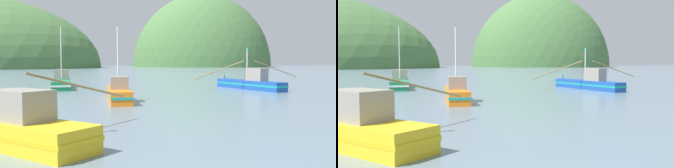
{
  "view_description": "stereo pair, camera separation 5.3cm",
  "coord_description": "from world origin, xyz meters",
  "views": [
    {
      "loc": [
        -6.2,
        -2.99,
        3.24
      ],
      "look_at": [
        -1.0,
        26.61,
        1.4
      ],
      "focal_mm": 38.56,
      "sensor_mm": 36.0,
      "label": 1
    },
    {
      "loc": [
        -6.15,
        -3.0,
        3.24
      ],
      "look_at": [
        -1.0,
        26.61,
        1.4
      ],
      "focal_mm": 38.56,
      "sensor_mm": 36.0,
      "label": 2
    }
  ],
  "objects": [
    {
      "name": "hill_mid_right",
      "position": [
        58.46,
        232.71,
        0.0
      ],
      "size": [
        92.9,
        74.32,
        96.5
      ],
      "primitive_type": "ellipsoid",
      "color": "#47703D",
      "rests_on": "ground"
    },
    {
      "name": "fishing_boat_yellow",
      "position": [
        -9.99,
        11.9,
        0.72
      ],
      "size": [
        9.83,
        10.5,
        6.74
      ],
      "rotation": [
        0.0,
        0.0,
        2.39
      ],
      "color": "gold",
      "rests_on": "ground"
    },
    {
      "name": "fishing_boat_green",
      "position": [
        -11.54,
        43.64,
        0.7
      ],
      "size": [
        3.22,
        11.55,
        7.73
      ],
      "rotation": [
        0.0,
        0.0,
        4.81
      ],
      "color": "#197A47",
      "rests_on": "ground"
    },
    {
      "name": "fishing_boat_orange",
      "position": [
        -5.11,
        27.14,
        0.68
      ],
      "size": [
        1.88,
        8.63,
        6.39
      ],
      "rotation": [
        0.0,
        0.0,
        1.6
      ],
      "color": "orange",
      "rests_on": "ground"
    },
    {
      "name": "fishing_boat_blue",
      "position": [
        10.82,
        37.41,
        0.77
      ],
      "size": [
        14.67,
        11.08,
        4.89
      ],
      "rotation": [
        0.0,
        0.0,
        1.86
      ],
      "color": "#19479E",
      "rests_on": "ground"
    }
  ]
}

